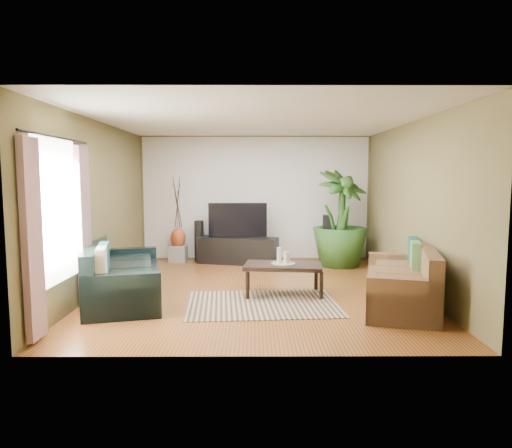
{
  "coord_description": "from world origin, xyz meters",
  "views": [
    {
      "loc": [
        -0.03,
        -7.23,
        1.83
      ],
      "look_at": [
        0.0,
        0.2,
        1.05
      ],
      "focal_mm": 32.0,
      "sensor_mm": 36.0,
      "label": 1
    }
  ],
  "objects_px": {
    "speaker_right": "(327,239)",
    "potted_plant": "(340,218)",
    "television": "(238,220)",
    "sofa_right": "(400,277)",
    "tv_stand": "(238,250)",
    "vase": "(178,238)",
    "sofa_left": "(125,270)",
    "side_table": "(134,263)",
    "speaker_left": "(199,241)",
    "coffee_table": "(283,279)",
    "pedestal": "(178,254)"
  },
  "relations": [
    {
      "from": "vase",
      "to": "side_table",
      "type": "bearing_deg",
      "value": -112.96
    },
    {
      "from": "sofa_right",
      "to": "speaker_left",
      "type": "xyz_separation_m",
      "value": [
        -3.24,
        3.45,
        0.02
      ]
    },
    {
      "from": "vase",
      "to": "side_table",
      "type": "distance_m",
      "value": 1.54
    },
    {
      "from": "tv_stand",
      "to": "side_table",
      "type": "relative_size",
      "value": 3.44
    },
    {
      "from": "pedestal",
      "to": "speaker_right",
      "type": "bearing_deg",
      "value": -3.37
    },
    {
      "from": "sofa_left",
      "to": "side_table",
      "type": "distance_m",
      "value": 1.58
    },
    {
      "from": "television",
      "to": "side_table",
      "type": "xyz_separation_m",
      "value": [
        -1.88,
        -1.21,
        -0.67
      ]
    },
    {
      "from": "coffee_table",
      "to": "side_table",
      "type": "relative_size",
      "value": 2.44
    },
    {
      "from": "potted_plant",
      "to": "side_table",
      "type": "xyz_separation_m",
      "value": [
        -3.97,
        -0.92,
        -0.74
      ]
    },
    {
      "from": "television",
      "to": "speaker_left",
      "type": "distance_m",
      "value": 1.0
    },
    {
      "from": "sofa_right",
      "to": "television",
      "type": "xyz_separation_m",
      "value": [
        -2.4,
        3.2,
        0.49
      ]
    },
    {
      "from": "tv_stand",
      "to": "pedestal",
      "type": "xyz_separation_m",
      "value": [
        -1.29,
        0.2,
        -0.1
      ]
    },
    {
      "from": "sofa_left",
      "to": "coffee_table",
      "type": "bearing_deg",
      "value": -98.97
    },
    {
      "from": "television",
      "to": "coffee_table",
      "type": "bearing_deg",
      "value": -72.84
    },
    {
      "from": "tv_stand",
      "to": "potted_plant",
      "type": "bearing_deg",
      "value": 7.38
    },
    {
      "from": "speaker_left",
      "to": "potted_plant",
      "type": "height_order",
      "value": "potted_plant"
    },
    {
      "from": "television",
      "to": "speaker_left",
      "type": "height_order",
      "value": "television"
    },
    {
      "from": "sofa_left",
      "to": "pedestal",
      "type": "height_order",
      "value": "sofa_left"
    },
    {
      "from": "sofa_right",
      "to": "potted_plant",
      "type": "height_order",
      "value": "potted_plant"
    },
    {
      "from": "coffee_table",
      "to": "potted_plant",
      "type": "relative_size",
      "value": 0.6
    },
    {
      "from": "speaker_left",
      "to": "pedestal",
      "type": "distance_m",
      "value": 0.52
    },
    {
      "from": "coffee_table",
      "to": "tv_stand",
      "type": "relative_size",
      "value": 0.71
    },
    {
      "from": "tv_stand",
      "to": "television",
      "type": "height_order",
      "value": "television"
    },
    {
      "from": "sofa_left",
      "to": "pedestal",
      "type": "xyz_separation_m",
      "value": [
        0.31,
        2.94,
        -0.25
      ]
    },
    {
      "from": "sofa_left",
      "to": "coffee_table",
      "type": "distance_m",
      "value": 2.41
    },
    {
      "from": "speaker_left",
      "to": "coffee_table",
      "type": "bearing_deg",
      "value": -50.57
    },
    {
      "from": "sofa_left",
      "to": "potted_plant",
      "type": "xyz_separation_m",
      "value": [
        3.69,
        2.47,
        0.56
      ]
    },
    {
      "from": "tv_stand",
      "to": "speaker_left",
      "type": "relative_size",
      "value": 1.89
    },
    {
      "from": "speaker_right",
      "to": "coffee_table",
      "type": "bearing_deg",
      "value": -101.91
    },
    {
      "from": "television",
      "to": "sofa_right",
      "type": "bearing_deg",
      "value": -53.19
    },
    {
      "from": "coffee_table",
      "to": "tv_stand",
      "type": "bearing_deg",
      "value": 113.93
    },
    {
      "from": "sofa_right",
      "to": "pedestal",
      "type": "relative_size",
      "value": 5.64
    },
    {
      "from": "vase",
      "to": "pedestal",
      "type": "bearing_deg",
      "value": 0.0
    },
    {
      "from": "coffee_table",
      "to": "speaker_right",
      "type": "height_order",
      "value": "speaker_right"
    },
    {
      "from": "sofa_right",
      "to": "vase",
      "type": "distance_m",
      "value": 5.0
    },
    {
      "from": "sofa_right",
      "to": "speaker_right",
      "type": "bearing_deg",
      "value": -155.8
    },
    {
      "from": "tv_stand",
      "to": "television",
      "type": "distance_m",
      "value": 0.64
    },
    {
      "from": "tv_stand",
      "to": "vase",
      "type": "distance_m",
      "value": 1.32
    },
    {
      "from": "sofa_left",
      "to": "television",
      "type": "height_order",
      "value": "television"
    },
    {
      "from": "tv_stand",
      "to": "pedestal",
      "type": "bearing_deg",
      "value": -174.24
    },
    {
      "from": "coffee_table",
      "to": "vase",
      "type": "xyz_separation_m",
      "value": [
        -2.08,
        2.75,
        0.27
      ]
    },
    {
      "from": "speaker_right",
      "to": "potted_plant",
      "type": "bearing_deg",
      "value": -41.9
    },
    {
      "from": "pedestal",
      "to": "sofa_right",
      "type": "bearing_deg",
      "value": -42.59
    },
    {
      "from": "speaker_left",
      "to": "pedestal",
      "type": "height_order",
      "value": "speaker_left"
    },
    {
      "from": "coffee_table",
      "to": "speaker_left",
      "type": "bearing_deg",
      "value": 126.79
    },
    {
      "from": "sofa_right",
      "to": "potted_plant",
      "type": "bearing_deg",
      "value": -159.05
    },
    {
      "from": "speaker_left",
      "to": "vase",
      "type": "xyz_separation_m",
      "value": [
        -0.44,
        -0.07,
        0.07
      ]
    },
    {
      "from": "sofa_left",
      "to": "vase",
      "type": "bearing_deg",
      "value": -19.7
    },
    {
      "from": "sofa_right",
      "to": "speaker_right",
      "type": "xyz_separation_m",
      "value": [
        -0.52,
        3.2,
        0.09
      ]
    },
    {
      "from": "speaker_right",
      "to": "potted_plant",
      "type": "distance_m",
      "value": 0.59
    }
  ]
}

